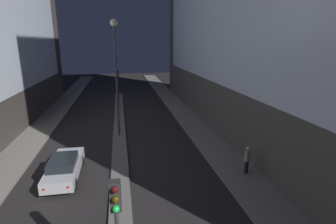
% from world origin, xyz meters
% --- Properties ---
extents(median_strip, '(1.10, 36.97, 0.12)m').
position_xyz_m(median_strip, '(0.00, 19.49, 0.06)').
color(median_strip, '#66605B').
rests_on(median_strip, ground).
extents(traffic_light_near, '(0.32, 0.42, 4.22)m').
position_xyz_m(traffic_light_near, '(0.00, 2.80, 3.22)').
color(traffic_light_near, '#383838').
rests_on(traffic_light_near, median_strip).
extents(traffic_light_mid, '(0.32, 0.42, 4.22)m').
position_xyz_m(traffic_light_mid, '(0.00, 31.85, 3.22)').
color(traffic_light_mid, '#383838').
rests_on(traffic_light_mid, median_strip).
extents(street_lamp, '(0.59, 0.59, 9.62)m').
position_xyz_m(street_lamp, '(0.00, 18.28, 6.92)').
color(street_lamp, '#383838').
rests_on(street_lamp, median_strip).
extents(car_left_lane, '(1.71, 4.79, 1.44)m').
position_xyz_m(car_left_lane, '(-3.26, 11.49, 0.74)').
color(car_left_lane, '#B2B2B7').
rests_on(car_left_lane, ground).
extents(pedestrian_on_right_sidewalk, '(0.33, 0.33, 1.75)m').
position_xyz_m(pedestrian_on_right_sidewalk, '(7.71, 9.89, 1.07)').
color(pedestrian_on_right_sidewalk, black).
rests_on(pedestrian_on_right_sidewalk, sidewalk_right).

